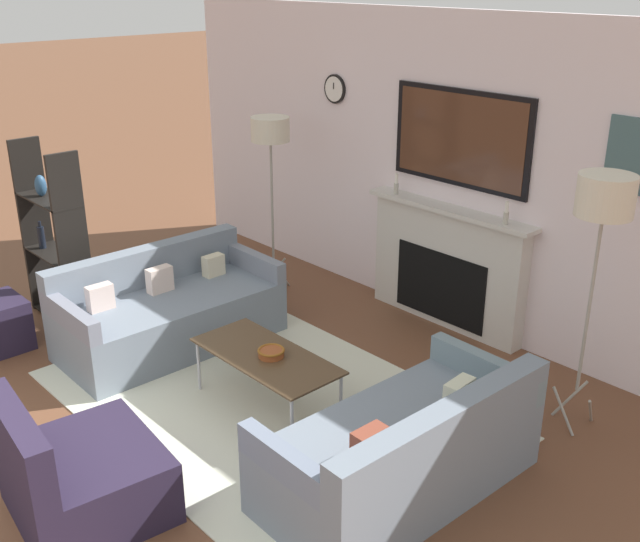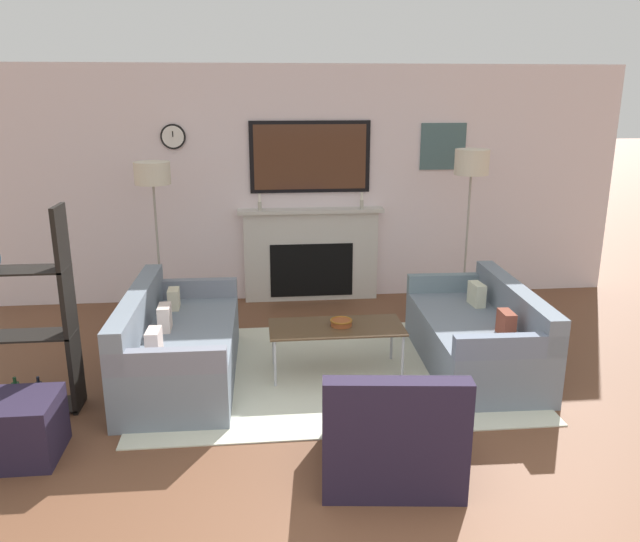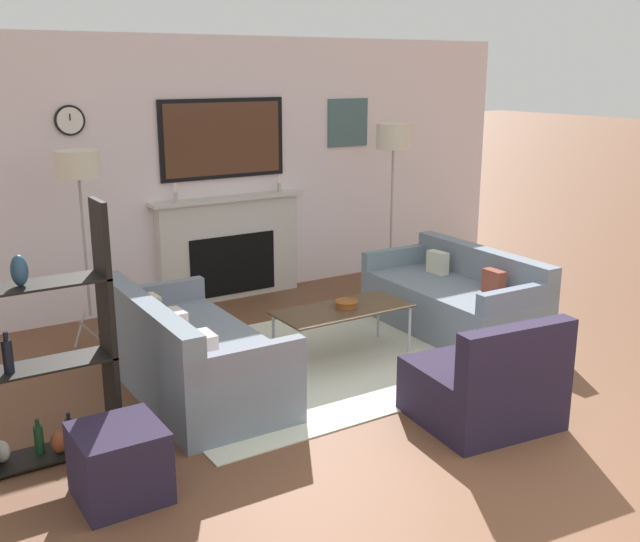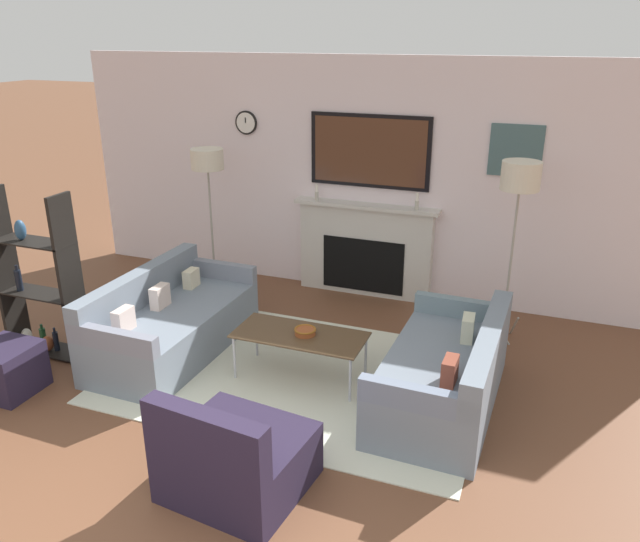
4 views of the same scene
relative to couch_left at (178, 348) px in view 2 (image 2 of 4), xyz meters
The scene contains 11 objects.
fireplace_wall 2.70m from the couch_left, 58.28° to the left, with size 7.35×0.28×2.70m.
area_rug 1.36m from the couch_left, ahead, with size 3.27×2.24×0.01m.
couch_left is the anchor object (origin of this frame).
couch_right 2.66m from the couch_left, ahead, with size 0.92×1.77×0.75m.
armchair 2.17m from the couch_left, 45.46° to the right, with size 0.96×0.90×0.79m.
coffee_table 1.37m from the couch_left, ahead, with size 1.16×0.53×0.44m.
decorative_bowl 1.42m from the couch_left, ahead, with size 0.20×0.20×0.06m.
floor_lamp_left 1.95m from the couch_left, 103.20° to the left, with size 0.36×0.36×1.72m.
floor_lamp_right 3.59m from the couch_left, 25.58° to the left, with size 0.36×0.36×1.82m.
shelf_unit 1.28m from the couch_left, 158.51° to the right, with size 0.80×0.28×1.61m.
ottoman 1.45m from the couch_left, 128.82° to the right, with size 0.48×0.48×0.43m.
Camera 2 is at (-0.62, -2.45, 2.39)m, focal length 35.00 mm.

